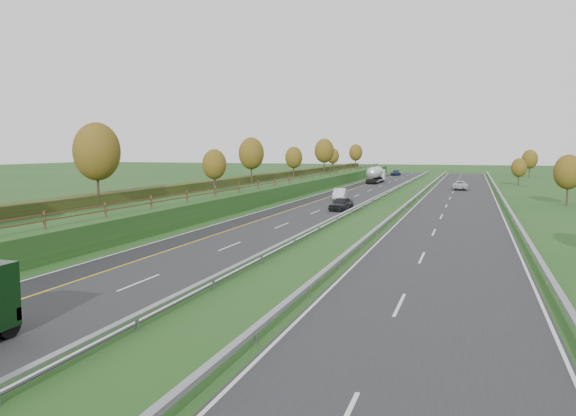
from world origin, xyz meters
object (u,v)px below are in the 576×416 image
object	(u,v)px
road_tanker	(376,174)
car_silver_mid	(340,194)
car_oncoming	(460,185)
car_small_far	(396,173)
car_dark_near	(341,204)

from	to	relation	value
road_tanker	car_silver_mid	world-z (taller)	road_tanker
car_silver_mid	car_oncoming	distance (m)	30.44
car_small_far	road_tanker	bearing A→B (deg)	-86.57
car_dark_near	car_oncoming	bearing A→B (deg)	80.08
car_small_far	car_oncoming	distance (m)	53.22
car_dark_near	car_silver_mid	bearing A→B (deg)	111.43
road_tanker	car_silver_mid	size ratio (longest dim) A/B	2.32
road_tanker	car_dark_near	size ratio (longest dim) A/B	2.45
road_tanker	car_small_far	distance (m)	34.57
road_tanker	car_dark_near	bearing A→B (deg)	-84.81
car_small_far	car_oncoming	world-z (taller)	car_oncoming
car_silver_mid	car_oncoming	size ratio (longest dim) A/B	0.85
car_dark_near	car_small_far	bearing A→B (deg)	101.12
car_dark_near	car_small_far	size ratio (longest dim) A/B	0.90
car_silver_mid	car_small_far	size ratio (longest dim) A/B	0.95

